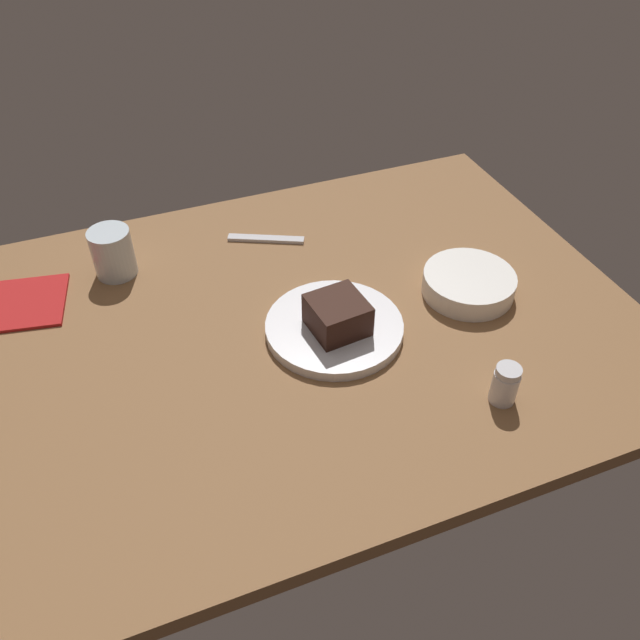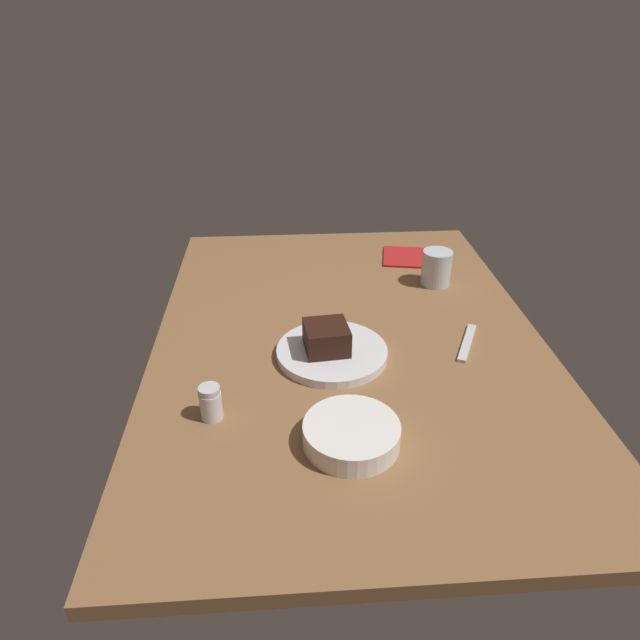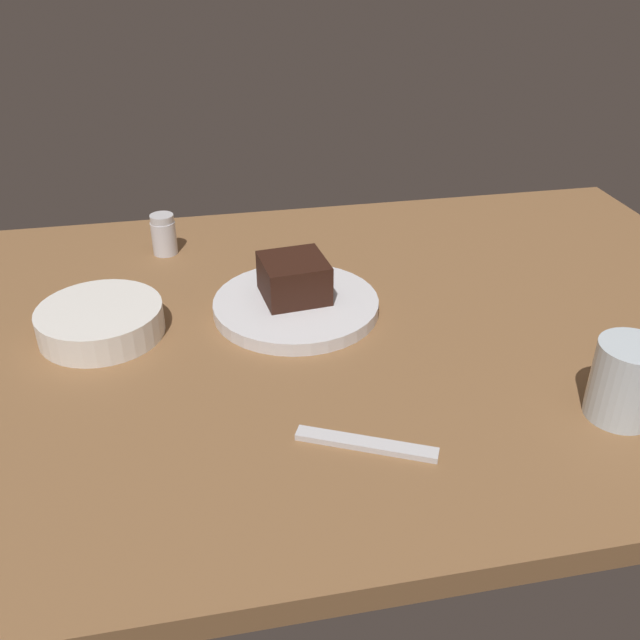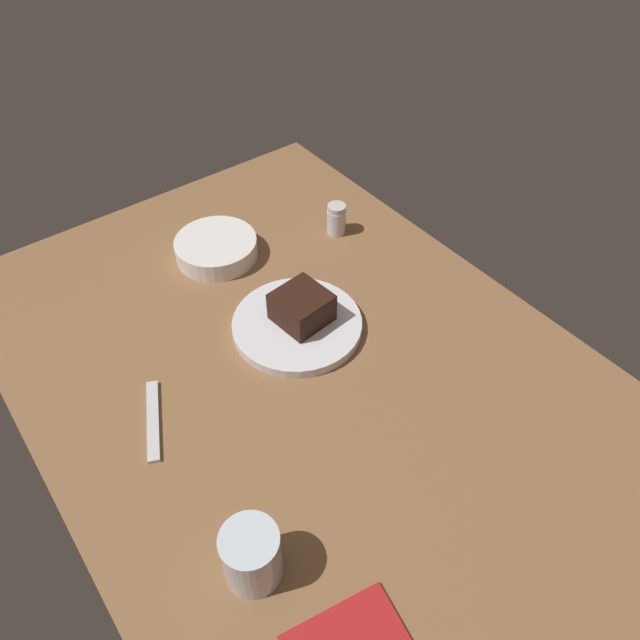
% 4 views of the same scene
% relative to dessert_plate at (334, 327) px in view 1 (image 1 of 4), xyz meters
% --- Properties ---
extents(dining_table, '(1.20, 0.84, 0.03)m').
position_rel_dessert_plate_xyz_m(dining_table, '(0.08, -0.04, -0.02)').
color(dining_table, brown).
rests_on(dining_table, ground).
extents(dessert_plate, '(0.23, 0.23, 0.02)m').
position_rel_dessert_plate_xyz_m(dessert_plate, '(0.00, 0.00, 0.00)').
color(dessert_plate, silver).
rests_on(dessert_plate, dining_table).
extents(chocolate_cake_slice, '(0.10, 0.10, 0.06)m').
position_rel_dessert_plate_xyz_m(chocolate_cake_slice, '(-0.00, 0.01, 0.04)').
color(chocolate_cake_slice, black).
rests_on(chocolate_cake_slice, dessert_plate).
extents(salt_shaker, '(0.04, 0.04, 0.07)m').
position_rel_dessert_plate_xyz_m(salt_shaker, '(-0.18, 0.23, 0.02)').
color(salt_shaker, silver).
rests_on(salt_shaker, dining_table).
extents(water_glass, '(0.07, 0.07, 0.09)m').
position_rel_dessert_plate_xyz_m(water_glass, '(0.31, -0.29, 0.04)').
color(water_glass, silver).
rests_on(water_glass, dining_table).
extents(side_bowl, '(0.16, 0.16, 0.04)m').
position_rel_dessert_plate_xyz_m(side_bowl, '(-0.26, -0.01, 0.01)').
color(side_bowl, white).
rests_on(side_bowl, dining_table).
extents(dessert_spoon, '(0.14, 0.08, 0.01)m').
position_rel_dessert_plate_xyz_m(dessert_spoon, '(0.03, -0.29, -0.01)').
color(dessert_spoon, silver).
rests_on(dessert_spoon, dining_table).
extents(folded_napkin, '(0.16, 0.16, 0.01)m').
position_rel_dessert_plate_xyz_m(folded_napkin, '(0.48, -0.26, -0.01)').
color(folded_napkin, '#B21E1E').
rests_on(folded_napkin, dining_table).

